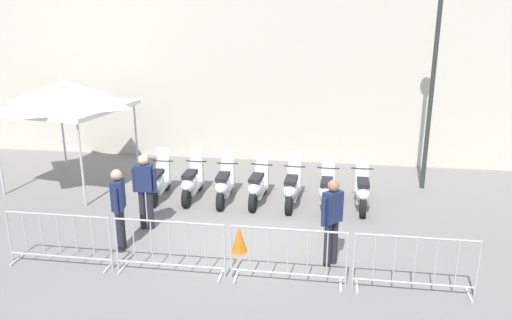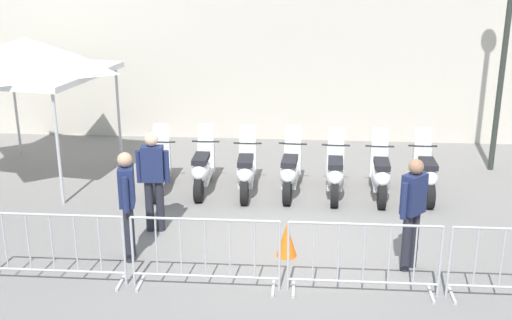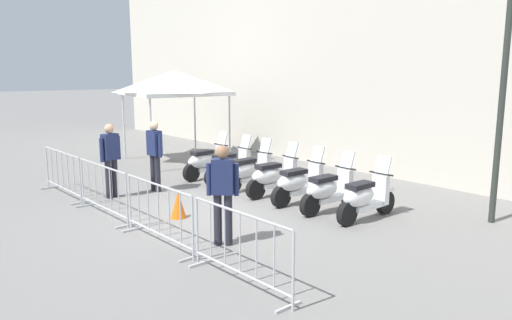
{
  "view_description": "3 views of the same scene",
  "coord_description": "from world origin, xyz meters",
  "px_view_note": "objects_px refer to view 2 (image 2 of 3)",
  "views": [
    {
      "loc": [
        3.36,
        -9.44,
        4.8
      ],
      "look_at": [
        -0.34,
        1.86,
        1.19
      ],
      "focal_mm": 35.55,
      "sensor_mm": 36.0,
      "label": 1
    },
    {
      "loc": [
        1.83,
        -9.6,
        4.6
      ],
      "look_at": [
        -0.85,
        1.28,
        0.89
      ],
      "focal_mm": 45.21,
      "sensor_mm": 36.0,
      "label": 2
    },
    {
      "loc": [
        9.28,
        -4.45,
        3.01
      ],
      "look_at": [
        -0.52,
        1.61,
        0.87
      ],
      "focal_mm": 35.29,
      "sensor_mm": 36.0,
      "label": 3
    }
  ],
  "objects_px": {
    "motorcycle_1": "(203,170)",
    "officer_by_barriers": "(153,176)",
    "barrier_segment_2": "(364,260)",
    "motorcycle_2": "(246,172)",
    "barrier_segment_1": "(205,254)",
    "motorcycle_5": "(380,175)",
    "motorcycle_4": "(335,174)",
    "street_lamp": "(509,14)",
    "barrier_segment_0": "(53,249)",
    "motorcycle_3": "(290,172)",
    "motorcycle_6": "(425,175)",
    "officer_mid_plaza": "(413,208)",
    "traffic_cone": "(287,240)",
    "canopy_tent": "(27,57)",
    "officer_near_row_end": "(127,200)",
    "motorcycle_0": "(158,170)"
  },
  "relations": [
    {
      "from": "officer_near_row_end",
      "to": "canopy_tent",
      "type": "distance_m",
      "value": 4.87
    },
    {
      "from": "barrier_segment_2",
      "to": "officer_by_barriers",
      "type": "height_order",
      "value": "officer_by_barriers"
    },
    {
      "from": "motorcycle_3",
      "to": "motorcycle_6",
      "type": "distance_m",
      "value": 2.59
    },
    {
      "from": "barrier_segment_0",
      "to": "motorcycle_5",
      "type": "bearing_deg",
      "value": 45.87
    },
    {
      "from": "barrier_segment_1",
      "to": "motorcycle_1",
      "type": "bearing_deg",
      "value": 108.97
    },
    {
      "from": "motorcycle_3",
      "to": "motorcycle_4",
      "type": "height_order",
      "value": "same"
    },
    {
      "from": "motorcycle_4",
      "to": "street_lamp",
      "type": "distance_m",
      "value": 4.86
    },
    {
      "from": "barrier_segment_2",
      "to": "motorcycle_2",
      "type": "bearing_deg",
      "value": 127.36
    },
    {
      "from": "barrier_segment_1",
      "to": "traffic_cone",
      "type": "relative_size",
      "value": 3.78
    },
    {
      "from": "motorcycle_2",
      "to": "motorcycle_4",
      "type": "bearing_deg",
      "value": 9.54
    },
    {
      "from": "officer_mid_plaza",
      "to": "traffic_cone",
      "type": "xyz_separation_m",
      "value": [
        -1.86,
        -0.04,
        -0.71
      ]
    },
    {
      "from": "street_lamp",
      "to": "officer_by_barriers",
      "type": "relative_size",
      "value": 3.16
    },
    {
      "from": "motorcycle_1",
      "to": "motorcycle_0",
      "type": "bearing_deg",
      "value": -163.77
    },
    {
      "from": "officer_by_barriers",
      "to": "traffic_cone",
      "type": "relative_size",
      "value": 3.15
    },
    {
      "from": "barrier_segment_2",
      "to": "canopy_tent",
      "type": "distance_m",
      "value": 8.01
    },
    {
      "from": "barrier_segment_1",
      "to": "motorcycle_3",
      "type": "bearing_deg",
      "value": 83.23
    },
    {
      "from": "barrier_segment_2",
      "to": "barrier_segment_0",
      "type": "bearing_deg",
      "value": -170.5
    },
    {
      "from": "motorcycle_3",
      "to": "motorcycle_4",
      "type": "relative_size",
      "value": 1.0
    },
    {
      "from": "motorcycle_6",
      "to": "canopy_tent",
      "type": "height_order",
      "value": "canopy_tent"
    },
    {
      "from": "motorcycle_3",
      "to": "motorcycle_5",
      "type": "distance_m",
      "value": 1.73
    },
    {
      "from": "motorcycle_4",
      "to": "traffic_cone",
      "type": "bearing_deg",
      "value": -98.41
    },
    {
      "from": "officer_near_row_end",
      "to": "traffic_cone",
      "type": "relative_size",
      "value": 3.15
    },
    {
      "from": "motorcycle_4",
      "to": "street_lamp",
      "type": "bearing_deg",
      "value": 37.72
    },
    {
      "from": "motorcycle_6",
      "to": "barrier_segment_0",
      "type": "relative_size",
      "value": 0.83
    },
    {
      "from": "motorcycle_4",
      "to": "canopy_tent",
      "type": "distance_m",
      "value": 6.53
    },
    {
      "from": "motorcycle_5",
      "to": "barrier_segment_0",
      "type": "bearing_deg",
      "value": -134.13
    },
    {
      "from": "motorcycle_5",
      "to": "traffic_cone",
      "type": "distance_m",
      "value": 3.13
    },
    {
      "from": "motorcycle_0",
      "to": "motorcycle_2",
      "type": "distance_m",
      "value": 1.72
    },
    {
      "from": "barrier_segment_1",
      "to": "officer_by_barriers",
      "type": "xyz_separation_m",
      "value": [
        -1.44,
        1.66,
        0.46
      ]
    },
    {
      "from": "motorcycle_4",
      "to": "barrier_segment_0",
      "type": "height_order",
      "value": "motorcycle_4"
    },
    {
      "from": "officer_mid_plaza",
      "to": "street_lamp",
      "type": "bearing_deg",
      "value": 72.06
    },
    {
      "from": "barrier_segment_2",
      "to": "canopy_tent",
      "type": "bearing_deg",
      "value": 155.03
    },
    {
      "from": "motorcycle_3",
      "to": "officer_near_row_end",
      "type": "bearing_deg",
      "value": -119.63
    },
    {
      "from": "motorcycle_1",
      "to": "motorcycle_2",
      "type": "bearing_deg",
      "value": 5.46
    },
    {
      "from": "street_lamp",
      "to": "canopy_tent",
      "type": "xyz_separation_m",
      "value": [
        -9.29,
        -2.74,
        -0.8
      ]
    },
    {
      "from": "motorcycle_5",
      "to": "barrier_segment_2",
      "type": "height_order",
      "value": "motorcycle_5"
    },
    {
      "from": "barrier_segment_0",
      "to": "barrier_segment_1",
      "type": "relative_size",
      "value": 1.0
    },
    {
      "from": "barrier_segment_0",
      "to": "canopy_tent",
      "type": "height_order",
      "value": "canopy_tent"
    },
    {
      "from": "motorcycle_6",
      "to": "officer_by_barriers",
      "type": "distance_m",
      "value": 5.22
    },
    {
      "from": "motorcycle_3",
      "to": "barrier_segment_0",
      "type": "relative_size",
      "value": 0.83
    },
    {
      "from": "motorcycle_6",
      "to": "canopy_tent",
      "type": "relative_size",
      "value": 0.59
    },
    {
      "from": "street_lamp",
      "to": "officer_by_barriers",
      "type": "distance_m",
      "value": 7.88
    },
    {
      "from": "motorcycle_0",
      "to": "barrier_segment_2",
      "type": "height_order",
      "value": "motorcycle_0"
    },
    {
      "from": "barrier_segment_2",
      "to": "officer_mid_plaza",
      "type": "height_order",
      "value": "officer_mid_plaza"
    },
    {
      "from": "officer_by_barriers",
      "to": "canopy_tent",
      "type": "xyz_separation_m",
      "value": [
        -3.43,
        1.98,
        1.54
      ]
    },
    {
      "from": "street_lamp",
      "to": "canopy_tent",
      "type": "bearing_deg",
      "value": -163.57
    },
    {
      "from": "motorcycle_1",
      "to": "officer_by_barriers",
      "type": "xyz_separation_m",
      "value": [
        -0.2,
        -1.95,
        0.53
      ]
    },
    {
      "from": "motorcycle_3",
      "to": "street_lamp",
      "type": "relative_size",
      "value": 0.32
    },
    {
      "from": "barrier_segment_1",
      "to": "officer_near_row_end",
      "type": "height_order",
      "value": "officer_near_row_end"
    },
    {
      "from": "officer_mid_plaza",
      "to": "motorcycle_0",
      "type": "bearing_deg",
      "value": 156.73
    }
  ]
}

